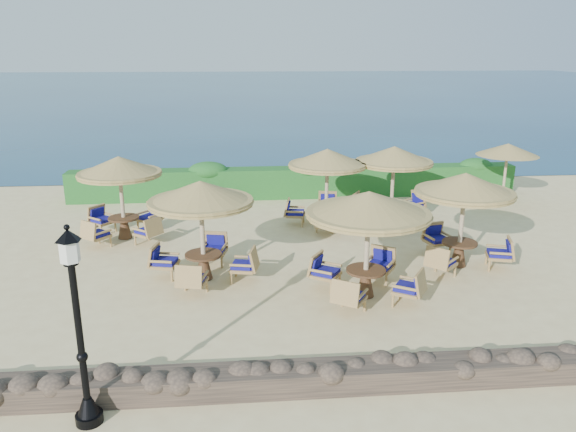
{
  "coord_description": "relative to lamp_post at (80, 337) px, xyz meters",
  "views": [
    {
      "loc": [
        -2.27,
        -14.84,
        5.86
      ],
      "look_at": [
        -0.93,
        0.21,
        1.3
      ],
      "focal_mm": 35.0,
      "sensor_mm": 36.0,
      "label": 1
    }
  ],
  "objects": [
    {
      "name": "hedge",
      "position": [
        4.8,
        14.0,
        -0.95
      ],
      "size": [
        18.0,
        0.9,
        1.2
      ],
      "primitive_type": "cube",
      "color": "#194F1E",
      "rests_on": "ground"
    },
    {
      "name": "ground",
      "position": [
        4.8,
        6.8,
        -1.55
      ],
      "size": [
        120.0,
        120.0,
        0.0
      ],
      "primitive_type": "plane",
      "color": "beige",
      "rests_on": "ground"
    },
    {
      "name": "lamp_post",
      "position": [
        0.0,
        0.0,
        0.0
      ],
      "size": [
        0.44,
        0.44,
        3.31
      ],
      "color": "black",
      "rests_on": "ground"
    },
    {
      "name": "cafe_set_1",
      "position": [
        5.53,
        4.36,
        0.32
      ],
      "size": [
        2.99,
        2.99,
        2.65
      ],
      "color": "tan",
      "rests_on": "ground"
    },
    {
      "name": "cafe_set_5",
      "position": [
        7.78,
        10.35,
        0.33
      ],
      "size": [
        2.77,
        2.74,
        2.65
      ],
      "color": "tan",
      "rests_on": "ground"
    },
    {
      "name": "extra_parasol",
      "position": [
        12.6,
        12.0,
        0.62
      ],
      "size": [
        2.3,
        2.3,
        2.41
      ],
      "color": "tan",
      "rests_on": "ground"
    },
    {
      "name": "cafe_set_2",
      "position": [
        8.55,
        6.09,
        0.33
      ],
      "size": [
        2.79,
        2.79,
        2.65
      ],
      "color": "tan",
      "rests_on": "ground"
    },
    {
      "name": "cafe_set_4",
      "position": [
        5.45,
        10.05,
        0.22
      ],
      "size": [
        2.88,
        2.88,
        2.65
      ],
      "color": "tan",
      "rests_on": "ground"
    },
    {
      "name": "stone_wall",
      "position": [
        4.8,
        0.6,
        -1.33
      ],
      "size": [
        15.0,
        0.65,
        0.44
      ],
      "primitive_type": "cube",
      "color": "brown",
      "rests_on": "ground"
    },
    {
      "name": "cafe_set_3",
      "position": [
        -1.15,
        9.32,
        0.22
      ],
      "size": [
        2.62,
        2.62,
        2.65
      ],
      "color": "tan",
      "rests_on": "ground"
    },
    {
      "name": "sea",
      "position": [
        4.8,
        76.8,
        -1.55
      ],
      "size": [
        160.0,
        160.0,
        0.0
      ],
      "primitive_type": "plane",
      "color": "#0C2C4D",
      "rests_on": "ground"
    },
    {
      "name": "cafe_set_0",
      "position": [
        1.55,
        5.78,
        0.25
      ],
      "size": [
        2.88,
        2.88,
        2.65
      ],
      "color": "tan",
      "rests_on": "ground"
    }
  ]
}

